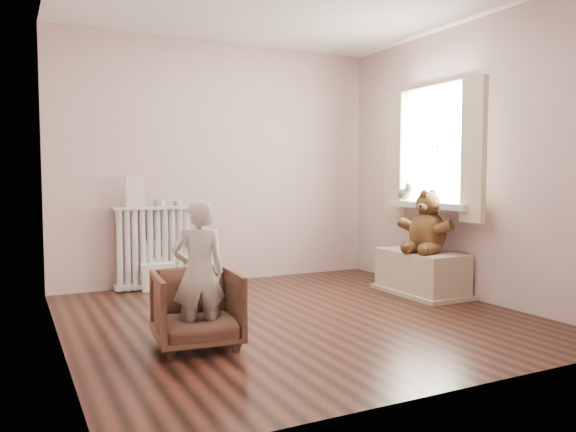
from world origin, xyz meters
name	(u,v)px	position (x,y,z in m)	size (l,w,h in m)	color
floor	(296,317)	(0.00, 0.00, 0.00)	(3.60, 3.60, 0.01)	black
back_wall	(220,163)	(0.00, 1.80, 1.30)	(3.60, 0.02, 2.60)	beige
front_wall	(456,148)	(0.00, -1.80, 1.30)	(3.60, 0.02, 2.60)	beige
left_wall	(56,154)	(-1.80, 0.00, 1.30)	(0.02, 3.60, 2.60)	beige
right_wall	(464,161)	(1.80, 0.00, 1.30)	(0.02, 3.60, 2.60)	beige
window	(439,147)	(1.76, 0.30, 1.45)	(0.03, 0.90, 1.10)	white
window_sill	(431,205)	(1.67, 0.30, 0.87)	(0.22, 1.10, 0.06)	silver
curtain_left	(474,150)	(1.65, -0.27, 1.39)	(0.06, 0.26, 1.30)	beige
curtain_right	(395,155)	(1.65, 0.87, 1.39)	(0.06, 0.26, 1.30)	beige
radiator	(154,251)	(-0.77, 1.68, 0.39)	(0.81, 0.15, 0.85)	silver
paper_doll	(135,191)	(-0.95, 1.68, 1.00)	(0.18, 0.02, 0.30)	beige
tin_a	(160,203)	(-0.70, 1.68, 0.89)	(0.11, 0.11, 0.07)	#A59E8C
tin_b	(178,203)	(-0.51, 1.68, 0.88)	(0.10, 0.10, 0.05)	#A59E8C
toy_vanity	(156,263)	(-0.76, 1.65, 0.28)	(0.32, 0.23, 0.50)	silver
armchair	(197,309)	(-0.98, -0.42, 0.26)	(0.56, 0.57, 0.52)	brown
child	(199,273)	(-0.98, -0.47, 0.51)	(0.36, 0.24, 0.98)	beige
toy_bench	(421,274)	(1.52, 0.25, 0.20)	(0.47, 0.89, 0.42)	#C3B495
teddy_bear	(428,227)	(1.53, 0.18, 0.67)	(0.49, 0.38, 0.60)	#3A2310
plush_cat	(405,191)	(1.66, 0.70, 1.00)	(0.14, 0.22, 0.19)	#696257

